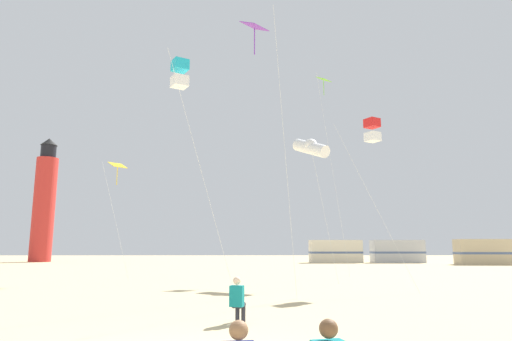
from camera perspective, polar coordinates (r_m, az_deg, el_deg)
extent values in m
sphere|color=#9E704C|center=(4.80, -2.25, -19.87)|extent=(0.20, 0.20, 0.20)
sphere|color=brown|center=(4.94, 9.33, -19.47)|extent=(0.20, 0.20, 0.20)
cube|color=#147F84|center=(11.62, -2.49, -15.86)|extent=(0.39, 0.30, 0.52)
sphere|color=beige|center=(11.59, -2.48, -13.99)|extent=(0.20, 0.20, 0.20)
cylinder|color=#2D2D38|center=(11.80, -1.85, -16.95)|extent=(0.22, 0.38, 0.13)
cylinder|color=#2D2D38|center=(11.98, -1.64, -17.95)|extent=(0.11, 0.11, 0.42)
cylinder|color=#2D2D38|center=(11.85, -2.63, -16.92)|extent=(0.22, 0.38, 0.13)
cylinder|color=#2D2D38|center=(12.03, -2.41, -17.92)|extent=(0.11, 0.11, 0.42)
cylinder|color=silver|center=(16.20, -6.89, -0.75)|extent=(2.46, 2.31, 8.89)
cube|color=#1EB2D1|center=(18.85, -9.76, 13.20)|extent=(0.82, 0.82, 0.44)
cube|color=white|center=(18.59, -9.83, 11.21)|extent=(0.82, 0.82, 0.44)
cylinder|color=silver|center=(20.20, 15.00, -4.17)|extent=(3.18, 1.07, 7.58)
cube|color=red|center=(22.60, 14.72, 5.92)|extent=(0.82, 0.82, 0.44)
cube|color=white|center=(22.43, 14.80, 4.20)|extent=(0.82, 0.82, 0.44)
cylinder|color=silver|center=(26.40, -17.67, -6.21)|extent=(1.71, 0.60, 6.75)
cube|color=yellow|center=(27.69, -17.40, 0.67)|extent=(1.22, 1.22, 0.40)
cylinder|color=yellow|center=(27.58, -17.47, -0.66)|extent=(0.04, 0.04, 1.10)
cylinder|color=silver|center=(23.82, 8.79, -5.43)|extent=(1.53, 1.07, 7.39)
cylinder|color=white|center=(25.03, 7.08, 2.88)|extent=(2.00, 2.45, 1.48)
sphere|color=white|center=(25.06, 7.08, 3.21)|extent=(0.76, 0.76, 0.76)
cylinder|color=silver|center=(30.37, 9.86, -0.13)|extent=(1.99, 0.56, 13.93)
cube|color=#72D12D|center=(33.13, 8.70, 11.53)|extent=(1.22, 1.22, 0.40)
cylinder|color=#72D12D|center=(32.90, 8.73, 10.48)|extent=(0.04, 0.04, 1.10)
cylinder|color=silver|center=(16.31, 3.79, 2.18)|extent=(0.97, 2.27, 10.59)
cube|color=purple|center=(18.53, -0.20, 18.10)|extent=(1.22, 1.22, 0.40)
cylinder|color=purple|center=(18.23, -0.20, 16.30)|extent=(0.04, 0.04, 1.10)
cylinder|color=red|center=(66.33, -25.68, -4.49)|extent=(2.80, 2.80, 14.00)
cylinder|color=black|center=(67.40, -25.18, 2.20)|extent=(2.00, 2.00, 1.80)
cone|color=black|center=(67.69, -25.10, 3.36)|extent=(2.20, 2.20, 1.00)
cube|color=beige|center=(57.29, 10.20, -10.22)|extent=(6.46, 2.48, 2.80)
cube|color=#4C608C|center=(57.29, 10.21, -10.36)|extent=(6.50, 2.52, 0.24)
cube|color=#B7BABF|center=(59.25, 17.74, -9.90)|extent=(6.47, 2.50, 2.80)
cube|color=#4C608C|center=(59.25, 17.75, -10.03)|extent=(6.51, 2.54, 0.24)
cube|color=#C6B28C|center=(56.48, 27.52, -9.28)|extent=(6.52, 2.64, 2.80)
cube|color=#4C608C|center=(56.48, 27.53, -9.42)|extent=(6.56, 2.69, 0.24)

